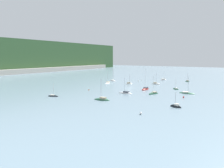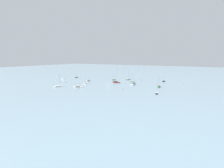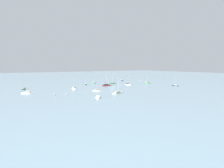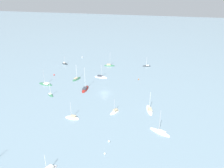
% 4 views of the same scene
% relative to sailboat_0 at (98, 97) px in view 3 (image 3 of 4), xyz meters
% --- Properties ---
extents(ground_plane, '(600.00, 600.00, 0.00)m').
position_rel_sailboat_0_xyz_m(ground_plane, '(-25.32, -27.78, -0.08)').
color(ground_plane, slate).
extents(sailboat_0, '(5.55, 8.21, 9.69)m').
position_rel_sailboat_0_xyz_m(sailboat_0, '(0.00, 0.00, 0.00)').
color(sailboat_0, silver).
rests_on(sailboat_0, ground_plane).
extents(sailboat_1, '(3.84, 4.52, 7.02)m').
position_rel_sailboat_0_xyz_m(sailboat_1, '(-16.66, -52.24, 0.00)').
color(sailboat_1, '#2D6647').
rests_on(sailboat_1, ground_plane).
extents(sailboat_2, '(3.96, 4.52, 6.50)m').
position_rel_sailboat_0_xyz_m(sailboat_2, '(26.01, -47.98, 0.06)').
color(sailboat_2, '#2D6647').
rests_on(sailboat_2, ground_plane).
extents(sailboat_3, '(2.10, 5.92, 8.30)m').
position_rel_sailboat_0_xyz_m(sailboat_3, '(-0.86, -34.20, 0.03)').
color(sailboat_3, white).
rests_on(sailboat_3, ground_plane).
extents(sailboat_4, '(4.17, 8.57, 9.15)m').
position_rel_sailboat_0_xyz_m(sailboat_4, '(-27.54, -61.02, -0.00)').
color(sailboat_4, '#2D6647').
rests_on(sailboat_4, ground_plane).
extents(sailboat_5, '(3.30, 7.39, 9.72)m').
position_rel_sailboat_0_xyz_m(sailboat_5, '(-63.82, -35.35, 0.05)').
color(sailboat_5, '#2D6647').
rests_on(sailboat_5, ground_plane).
extents(sailboat_6, '(6.55, 4.45, 7.14)m').
position_rel_sailboat_0_xyz_m(sailboat_6, '(26.10, -29.93, 0.04)').
color(sailboat_6, silver).
rests_on(sailboat_6, ground_plane).
extents(sailboat_7, '(5.55, 4.19, 7.12)m').
position_rel_sailboat_0_xyz_m(sailboat_7, '(-9.26, -18.85, 0.04)').
color(sailboat_7, white).
rests_on(sailboat_7, ground_plane).
extents(sailboat_8, '(2.84, 5.58, 6.80)m').
position_rel_sailboat_0_xyz_m(sailboat_8, '(-68.94, -11.59, 0.01)').
color(sailboat_8, black).
rests_on(sailboat_8, ground_plane).
extents(sailboat_9, '(2.74, 7.57, 8.36)m').
position_rel_sailboat_0_xyz_m(sailboat_9, '(-43.89, -35.29, 0.02)').
color(sailboat_9, silver).
rests_on(sailboat_9, ground_plane).
extents(sailboat_10, '(2.41, 4.69, 6.33)m').
position_rel_sailboat_0_xyz_m(sailboat_10, '(-60.01, -65.14, 0.03)').
color(sailboat_10, black).
rests_on(sailboat_10, ground_plane).
extents(sailboat_11, '(8.46, 2.91, 12.67)m').
position_rel_sailboat_0_xyz_m(sailboat_11, '(-26.76, -38.38, 0.03)').
color(sailboat_11, maroon).
rests_on(sailboat_11, ground_plane).
extents(sailboat_12, '(6.72, 3.87, 9.70)m').
position_rel_sailboat_0_xyz_m(sailboat_12, '(-37.68, -47.60, 0.01)').
color(sailboat_12, '#2D6647').
rests_on(sailboat_12, ground_plane).
extents(sailboat_13, '(8.69, 4.32, 9.08)m').
position_rel_sailboat_0_xyz_m(sailboat_13, '(-14.41, -5.01, 0.01)').
color(sailboat_13, silver).
rests_on(sailboat_13, ground_plane).
extents(mooring_buoy_0, '(0.69, 0.69, 0.69)m').
position_rel_sailboat_0_xyz_m(mooring_buoy_0, '(9.55, -16.46, 0.26)').
color(mooring_buoy_0, white).
rests_on(mooring_buoy_0, ground_plane).
extents(mooring_buoy_1, '(0.80, 0.80, 0.80)m').
position_rel_sailboat_0_xyz_m(mooring_buoy_1, '(-76.00, -58.93, 0.32)').
color(mooring_buoy_1, white).
rests_on(mooring_buoy_1, ground_plane).
extents(mooring_buoy_2, '(0.57, 0.57, 0.57)m').
position_rel_sailboat_0_xyz_m(mooring_buoy_2, '(-45.72, -13.79, 0.21)').
color(mooring_buoy_2, orange).
rests_on(mooring_buoy_2, ground_plane).
extents(mooring_buoy_3, '(0.61, 0.61, 0.61)m').
position_rel_sailboat_0_xyz_m(mooring_buoy_3, '(15.52, -16.23, 0.22)').
color(mooring_buoy_3, white).
rests_on(mooring_buoy_3, ground_plane).
extents(mooring_buoy_4, '(0.74, 0.74, 0.74)m').
position_rel_sailboat_0_xyz_m(mooring_buoy_4, '(-40.15, -62.66, 0.29)').
color(mooring_buoy_4, red).
rests_on(mooring_buoy_4, ground_plane).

